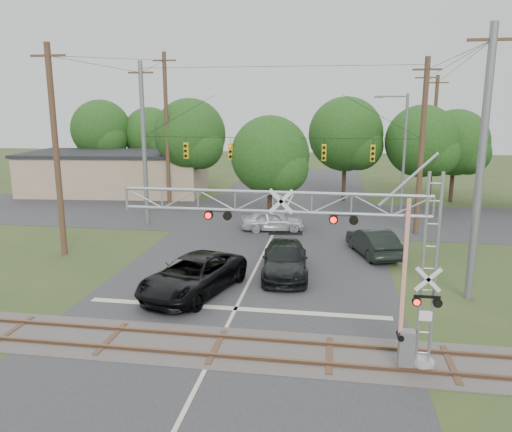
% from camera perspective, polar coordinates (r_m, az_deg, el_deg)
% --- Properties ---
extents(ground, '(160.00, 160.00, 0.00)m').
position_cam_1_polar(ground, '(16.78, -6.22, -17.82)').
color(ground, '#2B421E').
rests_on(ground, ground).
extents(road_main, '(14.00, 90.00, 0.02)m').
position_cam_1_polar(road_main, '(25.70, -0.35, -6.70)').
color(road_main, '#2B2C2E').
rests_on(road_main, ground).
extents(road_cross, '(90.00, 12.00, 0.02)m').
position_cam_1_polar(road_cross, '(39.08, 3.00, -0.03)').
color(road_cross, '#2B2C2E').
rests_on(road_cross, ground).
extents(railroad_track, '(90.00, 3.20, 0.17)m').
position_cam_1_polar(railroad_track, '(18.46, -4.55, -14.68)').
color(railroad_track, '#48423F').
rests_on(railroad_track, ground).
extents(crossing_gantry, '(10.43, 0.83, 6.51)m').
position_cam_1_polar(crossing_gantry, '(16.20, 8.72, -3.36)').
color(crossing_gantry, gray).
rests_on(crossing_gantry, ground).
extents(traffic_signal_span, '(19.34, 0.36, 11.50)m').
position_cam_1_polar(traffic_signal_span, '(34.20, 3.96, 7.82)').
color(traffic_signal_span, slate).
rests_on(traffic_signal_span, ground).
extents(pickup_black, '(4.48, 6.73, 1.72)m').
position_cam_1_polar(pickup_black, '(23.17, -7.21, -6.75)').
color(pickup_black, black).
rests_on(pickup_black, ground).
extents(car_dark, '(2.76, 5.73, 1.61)m').
position_cam_1_polar(car_dark, '(25.49, 3.32, -5.01)').
color(car_dark, black).
rests_on(car_dark, ground).
extents(sedan_silver, '(4.56, 2.41, 1.48)m').
position_cam_1_polar(sedan_silver, '(34.46, 1.94, -0.47)').
color(sedan_silver, '#B9BDC2').
rests_on(sedan_silver, ground).
extents(suv_dark, '(3.08, 5.09, 1.58)m').
position_cam_1_polar(suv_dark, '(29.54, 13.22, -2.90)').
color(suv_dark, black).
rests_on(suv_dark, ground).
extents(commercial_building, '(18.12, 10.45, 4.06)m').
position_cam_1_polar(commercial_building, '(51.40, -15.62, 4.83)').
color(commercial_building, '#9A8666').
rests_on(commercial_building, ground).
extents(streetlight, '(2.50, 0.26, 9.36)m').
position_cam_1_polar(streetlight, '(39.23, 16.33, 7.27)').
color(streetlight, slate).
rests_on(streetlight, ground).
extents(utility_poles, '(26.49, 27.63, 12.86)m').
position_cam_1_polar(utility_poles, '(37.00, 6.30, 8.65)').
color(utility_poles, '#483321').
rests_on(utility_poles, ground).
extents(treeline, '(50.08, 24.90, 9.33)m').
position_cam_1_polar(treeline, '(45.11, 4.68, 8.93)').
color(treeline, '#362218').
rests_on(treeline, ground).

